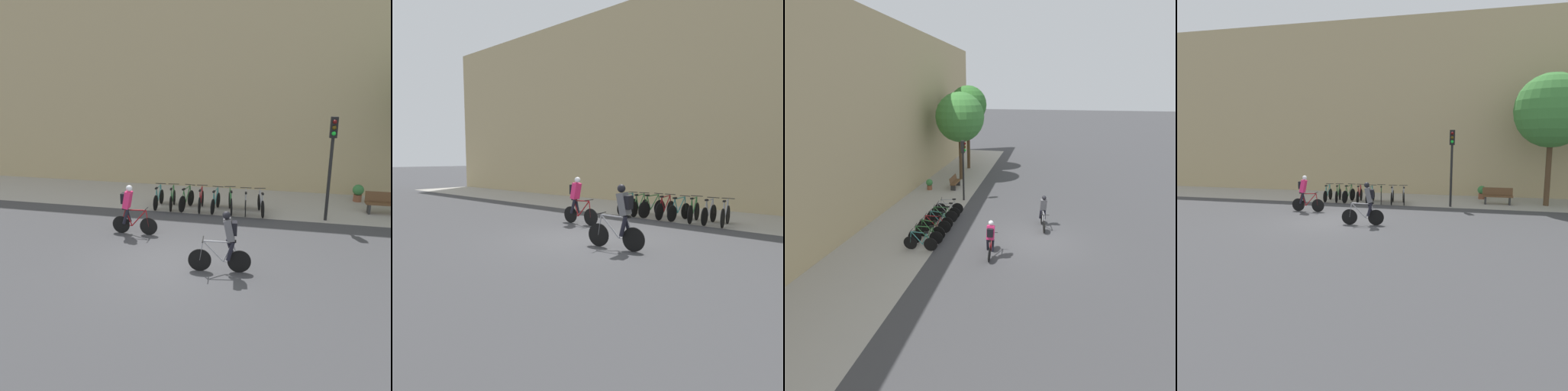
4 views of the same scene
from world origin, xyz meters
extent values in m
plane|color=#3D3D3F|center=(0.00, 0.00, 0.00)|extent=(200.00, 200.00, 0.00)
cube|color=#A39E93|center=(0.00, 6.75, 0.00)|extent=(44.00, 4.50, 0.01)
cube|color=tan|center=(0.00, 9.30, 5.45)|extent=(44.00, 0.60, 10.89)
cylinder|color=black|center=(-1.42, 1.86, 0.31)|extent=(0.63, 0.05, 0.63)
cylinder|color=black|center=(-2.43, 1.84, 0.31)|extent=(0.63, 0.05, 0.63)
cylinder|color=maroon|center=(-1.76, 1.85, 0.60)|extent=(0.56, 0.05, 0.62)
cylinder|color=maroon|center=(-2.13, 1.84, 0.58)|extent=(0.26, 0.05, 0.58)
cylinder|color=maroon|center=(-1.87, 1.85, 0.88)|extent=(0.75, 0.06, 0.07)
cylinder|color=maroon|center=(-2.22, 1.84, 0.31)|extent=(0.41, 0.04, 0.05)
cylinder|color=maroon|center=(-2.33, 1.84, 0.59)|extent=(0.21, 0.04, 0.56)
cylinder|color=maroon|center=(-1.46, 1.86, 0.60)|extent=(0.12, 0.04, 0.58)
cylinder|color=black|center=(-1.50, 1.86, 0.93)|extent=(0.04, 0.46, 0.03)
cube|color=black|center=(-2.24, 1.84, 0.90)|extent=(0.20, 0.08, 0.06)
cube|color=#E52866|center=(-2.14, 1.84, 1.23)|extent=(0.33, 0.33, 0.63)
sphere|color=silver|center=(-2.06, 1.85, 1.64)|extent=(0.23, 0.23, 0.22)
cylinder|color=black|center=(-2.19, 1.73, 0.66)|extent=(0.28, 0.12, 0.56)
cylinder|color=black|center=(-2.20, 1.95, 0.66)|extent=(0.24, 0.12, 0.56)
cube|color=black|center=(-2.28, 1.84, 1.28)|extent=(0.15, 0.26, 0.36)
cylinder|color=black|center=(0.89, -0.42, 0.32)|extent=(0.65, 0.12, 0.65)
cylinder|color=black|center=(1.97, -0.27, 0.32)|extent=(0.65, 0.12, 0.65)
cylinder|color=#99999E|center=(1.25, -0.37, 0.61)|extent=(0.60, 0.12, 0.62)
cylinder|color=#99999E|center=(1.65, -0.32, 0.59)|extent=(0.28, 0.08, 0.58)
cylinder|color=#99999E|center=(1.37, -0.35, 0.89)|extent=(0.81, 0.15, 0.07)
cylinder|color=#99999E|center=(1.75, -0.30, 0.32)|extent=(0.44, 0.09, 0.05)
cylinder|color=#99999E|center=(1.87, -0.29, 0.60)|extent=(0.23, 0.06, 0.56)
cylinder|color=#99999E|center=(0.93, -0.41, 0.61)|extent=(0.13, 0.05, 0.59)
cylinder|color=black|center=(0.97, -0.41, 0.94)|extent=(0.09, 0.46, 0.03)
cube|color=black|center=(1.77, -0.30, 0.91)|extent=(0.21, 0.11, 0.06)
cube|color=#5B5B60|center=(1.67, -0.31, 1.24)|extent=(0.36, 0.36, 0.63)
sphere|color=black|center=(1.59, -0.32, 1.65)|extent=(0.25, 0.25, 0.22)
cylinder|color=black|center=(1.71, -0.20, 0.67)|extent=(0.29, 0.15, 0.56)
cylinder|color=black|center=(1.74, -0.42, 0.67)|extent=(0.25, 0.14, 0.56)
cube|color=black|center=(1.81, -0.29, 1.29)|extent=(0.17, 0.28, 0.36)
cylinder|color=black|center=(-2.13, 5.58, 0.32)|extent=(0.06, 0.64, 0.64)
cylinder|color=black|center=(-2.09, 4.62, 0.32)|extent=(0.06, 0.64, 0.64)
cylinder|color=teal|center=(-2.12, 5.25, 0.60)|extent=(0.06, 0.53, 0.62)
cylinder|color=teal|center=(-2.10, 4.90, 0.59)|extent=(0.05, 0.25, 0.58)
cylinder|color=teal|center=(-2.11, 5.15, 0.89)|extent=(0.07, 0.72, 0.07)
cylinder|color=teal|center=(-2.10, 4.81, 0.31)|extent=(0.05, 0.39, 0.05)
cylinder|color=teal|center=(-2.09, 4.70, 0.60)|extent=(0.04, 0.21, 0.56)
cylinder|color=teal|center=(-2.13, 5.54, 0.61)|extent=(0.04, 0.11, 0.58)
cylinder|color=black|center=(-2.13, 5.50, 0.94)|extent=(0.46, 0.05, 0.03)
cube|color=black|center=(-2.10, 4.79, 0.91)|extent=(0.09, 0.20, 0.06)
cylinder|color=black|center=(-1.56, 5.61, 0.33)|extent=(0.12, 0.65, 0.65)
cylinder|color=black|center=(-1.42, 4.59, 0.33)|extent=(0.12, 0.65, 0.65)
cylinder|color=#2D6B33|center=(-1.51, 5.26, 0.61)|extent=(0.12, 0.57, 0.62)
cylinder|color=#2D6B33|center=(-1.46, 4.88, 0.59)|extent=(0.08, 0.27, 0.58)
cylinder|color=#2D6B33|center=(-1.50, 5.15, 0.89)|extent=(0.14, 0.76, 0.07)
cylinder|color=#2D6B33|center=(-1.45, 4.79, 0.32)|extent=(0.09, 0.41, 0.05)
cylinder|color=#2D6B33|center=(-1.43, 4.68, 0.60)|extent=(0.06, 0.22, 0.56)
cylinder|color=#2D6B33|center=(-1.55, 5.57, 0.62)|extent=(0.05, 0.12, 0.59)
cylinder|color=black|center=(-1.55, 5.53, 0.95)|extent=(0.46, 0.09, 0.03)
cube|color=black|center=(-1.44, 4.77, 0.92)|extent=(0.11, 0.21, 0.06)
cylinder|color=black|center=(-0.80, 5.58, 0.34)|extent=(0.13, 0.68, 0.68)
cylinder|color=black|center=(-0.94, 4.62, 0.34)|extent=(0.13, 0.68, 0.68)
cylinder|color=#2D6B33|center=(-0.85, 5.25, 0.62)|extent=(0.12, 0.54, 0.62)
cylinder|color=#2D6B33|center=(-0.90, 4.90, 0.61)|extent=(0.08, 0.25, 0.58)
cylinder|color=#2D6B33|center=(-0.86, 5.15, 0.91)|extent=(0.14, 0.72, 0.07)
cylinder|color=#2D6B33|center=(-0.91, 4.81, 0.33)|extent=(0.09, 0.39, 0.05)
cylinder|color=#2D6B33|center=(-0.93, 4.70, 0.62)|extent=(0.06, 0.21, 0.56)
cylinder|color=#2D6B33|center=(-0.81, 5.54, 0.63)|extent=(0.05, 0.12, 0.58)
cylinder|color=black|center=(-0.81, 5.50, 0.96)|extent=(0.46, 0.09, 0.03)
cube|color=black|center=(-0.92, 4.79, 0.93)|extent=(0.11, 0.21, 0.06)
cylinder|color=black|center=(-0.29, 5.62, 0.34)|extent=(0.09, 0.68, 0.68)
cylinder|color=black|center=(-0.20, 4.58, 0.34)|extent=(0.09, 0.68, 0.68)
cylinder|color=maroon|center=(-0.26, 5.26, 0.62)|extent=(0.09, 0.57, 0.62)
cylinder|color=maroon|center=(-0.23, 4.88, 0.61)|extent=(0.06, 0.27, 0.58)
cylinder|color=maroon|center=(-0.25, 5.15, 0.91)|extent=(0.10, 0.77, 0.07)
cylinder|color=maroon|center=(-0.22, 4.79, 0.33)|extent=(0.07, 0.42, 0.05)
cylinder|color=maroon|center=(-0.21, 4.67, 0.62)|extent=(0.05, 0.22, 0.56)
cylinder|color=maroon|center=(-0.29, 5.58, 0.63)|extent=(0.05, 0.12, 0.59)
cylinder|color=black|center=(-0.29, 5.53, 0.96)|extent=(0.46, 0.07, 0.03)
cube|color=black|center=(-0.22, 4.76, 0.93)|extent=(0.10, 0.21, 0.06)
cylinder|color=black|center=(0.40, 5.60, 0.32)|extent=(0.07, 0.64, 0.64)
cylinder|color=black|center=(0.34, 4.60, 0.32)|extent=(0.07, 0.64, 0.64)
cylinder|color=teal|center=(0.38, 5.26, 0.60)|extent=(0.07, 0.55, 0.62)
cylinder|color=teal|center=(0.36, 4.89, 0.59)|extent=(0.06, 0.26, 0.58)
cylinder|color=teal|center=(0.37, 5.15, 0.89)|extent=(0.08, 0.74, 0.07)
cylinder|color=teal|center=(0.35, 4.80, 0.31)|extent=(0.06, 0.40, 0.05)
cylinder|color=teal|center=(0.35, 4.69, 0.60)|extent=(0.04, 0.21, 0.56)
cylinder|color=teal|center=(0.40, 5.56, 0.61)|extent=(0.04, 0.12, 0.58)
cylinder|color=black|center=(0.40, 5.52, 0.94)|extent=(0.46, 0.06, 0.03)
cube|color=black|center=(0.35, 4.78, 0.91)|extent=(0.09, 0.20, 0.06)
cylinder|color=black|center=(0.89, 5.58, 0.35)|extent=(0.18, 0.70, 0.70)
cylinder|color=black|center=(1.10, 4.61, 0.35)|extent=(0.18, 0.70, 0.70)
cylinder|color=#2D6B33|center=(0.96, 5.25, 0.63)|extent=(0.15, 0.54, 0.62)
cylinder|color=#2D6B33|center=(1.04, 4.89, 0.62)|extent=(0.09, 0.26, 0.58)
cylinder|color=#2D6B33|center=(0.98, 5.15, 0.92)|extent=(0.19, 0.73, 0.07)
cylinder|color=#2D6B33|center=(1.05, 4.81, 0.34)|extent=(0.11, 0.40, 0.05)
cylinder|color=#2D6B33|center=(1.08, 4.70, 0.63)|extent=(0.07, 0.21, 0.56)
cylinder|color=#2D6B33|center=(0.90, 5.54, 0.64)|extent=(0.06, 0.12, 0.58)
cylinder|color=black|center=(0.91, 5.51, 0.97)|extent=(0.46, 0.12, 0.03)
cube|color=black|center=(1.06, 4.79, 0.94)|extent=(0.12, 0.21, 0.06)
cylinder|color=black|center=(1.56, 5.59, 0.34)|extent=(0.10, 0.68, 0.68)
cylinder|color=black|center=(1.66, 4.60, 0.34)|extent=(0.10, 0.68, 0.68)
cylinder|color=#99999E|center=(1.60, 5.26, 0.62)|extent=(0.09, 0.55, 0.62)
cylinder|color=#99999E|center=(1.63, 4.89, 0.60)|extent=(0.07, 0.26, 0.58)
cylinder|color=#99999E|center=(1.61, 5.15, 0.90)|extent=(0.11, 0.74, 0.07)
cylinder|color=#99999E|center=(1.64, 4.80, 0.33)|extent=(0.07, 0.40, 0.05)
cylinder|color=#99999E|center=(1.65, 4.69, 0.61)|extent=(0.05, 0.21, 0.56)
cylinder|color=#99999E|center=(1.57, 5.55, 0.63)|extent=(0.05, 0.12, 0.58)
cylinder|color=black|center=(1.57, 5.51, 0.96)|extent=(0.46, 0.07, 0.03)
cube|color=black|center=(1.65, 4.78, 0.93)|extent=(0.10, 0.21, 0.06)
cylinder|color=black|center=(2.13, 5.58, 0.35)|extent=(0.17, 0.68, 0.69)
cylinder|color=black|center=(2.34, 4.61, 0.35)|extent=(0.17, 0.68, 0.69)
cylinder|color=#99999E|center=(2.20, 5.25, 0.63)|extent=(0.15, 0.54, 0.62)
cylinder|color=#99999E|center=(2.28, 4.89, 0.61)|extent=(0.09, 0.26, 0.58)
cylinder|color=#99999E|center=(2.22, 5.15, 0.91)|extent=(0.19, 0.73, 0.07)
cylinder|color=#99999E|center=(2.30, 4.81, 0.34)|extent=(0.11, 0.40, 0.05)
cylinder|color=#99999E|center=(2.32, 4.70, 0.62)|extent=(0.07, 0.21, 0.56)
cylinder|color=#99999E|center=(2.14, 5.55, 0.64)|extent=(0.06, 0.12, 0.58)
cylinder|color=black|center=(2.15, 5.51, 0.97)|extent=(0.46, 0.12, 0.03)
cube|color=black|center=(2.30, 4.79, 0.94)|extent=(0.12, 0.21, 0.06)
cylinder|color=black|center=(4.74, 4.86, 1.97)|extent=(0.12, 0.12, 3.94)
cube|color=black|center=(4.74, 4.86, 3.56)|extent=(0.26, 0.20, 0.76)
sphere|color=#590C0C|center=(4.74, 4.73, 3.77)|extent=(0.15, 0.15, 0.15)
sphere|color=#4C380A|center=(4.74, 4.73, 3.56)|extent=(0.15, 0.15, 0.15)
sphere|color=green|center=(4.74, 4.73, 3.36)|extent=(0.15, 0.15, 0.15)
cube|color=brown|center=(7.16, 6.13, 0.45)|extent=(1.56, 0.40, 0.08)
cube|color=brown|center=(7.16, 6.31, 0.69)|extent=(1.56, 0.12, 0.40)
cube|color=#2D2D2D|center=(6.54, 6.13, 0.23)|extent=(0.08, 0.36, 0.45)
cube|color=#2D2D2D|center=(7.79, 6.13, 0.23)|extent=(0.08, 0.36, 0.45)
cylinder|color=#4C3823|center=(9.63, 6.37, 1.85)|extent=(0.28, 0.28, 3.71)
sphere|color=#3D7F38|center=(9.63, 6.37, 4.93)|extent=(3.77, 3.77, 3.77)
cylinder|color=#4C3823|center=(13.26, 6.62, 2.31)|extent=(0.28, 0.28, 4.61)
sphere|color=#33702D|center=(13.26, 6.62, 5.67)|extent=(3.25, 3.25, 3.25)
cylinder|color=brown|center=(6.40, 7.89, 0.16)|extent=(0.36, 0.36, 0.32)
sphere|color=#387A3D|center=(6.40, 7.89, 0.54)|extent=(0.48, 0.48, 0.48)
camera|label=1|loc=(2.92, -9.89, 4.86)|focal=35.00mm
camera|label=2|loc=(7.63, -8.38, 2.46)|focal=35.00mm
camera|label=3|loc=(-13.68, -0.13, 7.00)|focal=28.00mm
camera|label=4|loc=(5.46, -15.06, 3.49)|focal=35.00mm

